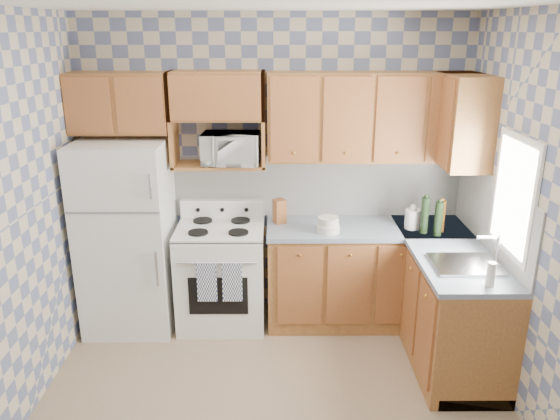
% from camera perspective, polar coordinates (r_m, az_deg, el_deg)
% --- Properties ---
extents(floor, '(3.40, 3.40, 0.00)m').
position_cam_1_polar(floor, '(4.09, -0.68, -20.38)').
color(floor, '#8A7356').
rests_on(floor, ground).
extents(back_wall, '(3.40, 0.02, 2.70)m').
position_cam_1_polar(back_wall, '(4.93, -0.64, 4.24)').
color(back_wall, slate).
rests_on(back_wall, ground).
extents(right_wall, '(0.02, 3.20, 2.70)m').
position_cam_1_polar(right_wall, '(3.80, 25.86, -2.11)').
color(right_wall, slate).
rests_on(right_wall, ground).
extents(backsplash_back, '(2.60, 0.02, 0.56)m').
position_cam_1_polar(backsplash_back, '(4.98, 3.98, 2.53)').
color(backsplash_back, white).
rests_on(backsplash_back, back_wall).
extents(backsplash_right, '(0.02, 1.60, 0.56)m').
position_cam_1_polar(backsplash_right, '(4.53, 21.23, -0.36)').
color(backsplash_right, white).
rests_on(backsplash_right, right_wall).
extents(refrigerator, '(0.75, 0.70, 1.68)m').
position_cam_1_polar(refrigerator, '(4.93, -15.64, -2.71)').
color(refrigerator, white).
rests_on(refrigerator, floor).
extents(stove_body, '(0.76, 0.65, 0.90)m').
position_cam_1_polar(stove_body, '(4.96, -6.10, -6.87)').
color(stove_body, white).
rests_on(stove_body, floor).
extents(cooktop, '(0.76, 0.65, 0.02)m').
position_cam_1_polar(cooktop, '(4.78, -6.28, -1.94)').
color(cooktop, silver).
rests_on(cooktop, stove_body).
extents(backguard, '(0.76, 0.08, 0.17)m').
position_cam_1_polar(backguard, '(5.01, -6.02, 0.18)').
color(backguard, white).
rests_on(backguard, cooktop).
extents(dish_towel_left, '(0.16, 0.02, 0.35)m').
position_cam_1_polar(dish_towel_left, '(4.61, -7.65, -7.49)').
color(dish_towel_left, navy).
rests_on(dish_towel_left, stove_body).
extents(dish_towel_right, '(0.16, 0.02, 0.35)m').
position_cam_1_polar(dish_towel_right, '(4.59, -5.01, -7.52)').
color(dish_towel_right, navy).
rests_on(dish_towel_right, stove_body).
extents(base_cabinets_back, '(1.75, 0.60, 0.88)m').
position_cam_1_polar(base_cabinets_back, '(5.03, 8.89, -6.77)').
color(base_cabinets_back, brown).
rests_on(base_cabinets_back, floor).
extents(base_cabinets_right, '(0.60, 1.60, 0.88)m').
position_cam_1_polar(base_cabinets_right, '(4.72, 16.84, -9.14)').
color(base_cabinets_right, brown).
rests_on(base_cabinets_right, floor).
extents(countertop_back, '(1.77, 0.63, 0.04)m').
position_cam_1_polar(countertop_back, '(4.84, 9.17, -1.86)').
color(countertop_back, slate).
rests_on(countertop_back, base_cabinets_back).
extents(countertop_right, '(0.63, 1.60, 0.04)m').
position_cam_1_polar(countertop_right, '(4.53, 17.31, -3.97)').
color(countertop_right, slate).
rests_on(countertop_right, base_cabinets_right).
extents(upper_cabinets_back, '(1.75, 0.33, 0.74)m').
position_cam_1_polar(upper_cabinets_back, '(4.74, 9.49, 9.57)').
color(upper_cabinets_back, brown).
rests_on(upper_cabinets_back, back_wall).
extents(upper_cabinets_fridge, '(0.82, 0.33, 0.50)m').
position_cam_1_polar(upper_cabinets_fridge, '(4.84, -16.42, 10.69)').
color(upper_cabinets_fridge, brown).
rests_on(upper_cabinets_fridge, back_wall).
extents(upper_cabinets_right, '(0.33, 0.70, 0.74)m').
position_cam_1_polar(upper_cabinets_right, '(4.74, 18.46, 8.87)').
color(upper_cabinets_right, brown).
rests_on(upper_cabinets_right, right_wall).
extents(microwave_shelf, '(0.80, 0.33, 0.03)m').
position_cam_1_polar(microwave_shelf, '(4.78, -6.32, 4.70)').
color(microwave_shelf, brown).
rests_on(microwave_shelf, back_wall).
extents(microwave, '(0.50, 0.35, 0.27)m').
position_cam_1_polar(microwave, '(4.71, -5.15, 6.41)').
color(microwave, white).
rests_on(microwave, microwave_shelf).
extents(sink, '(0.48, 0.40, 0.03)m').
position_cam_1_polar(sink, '(4.22, 18.79, -5.45)').
color(sink, '#B7B7BC').
rests_on(sink, countertop_right).
extents(window, '(0.02, 0.66, 0.86)m').
position_cam_1_polar(window, '(4.15, 23.26, 1.35)').
color(window, silver).
rests_on(window, right_wall).
extents(bottle_0, '(0.07, 0.07, 0.31)m').
position_cam_1_polar(bottle_0, '(4.72, 14.87, -0.54)').
color(bottle_0, black).
rests_on(bottle_0, countertop_back).
extents(bottle_1, '(0.07, 0.07, 0.29)m').
position_cam_1_polar(bottle_1, '(4.70, 16.22, -0.89)').
color(bottle_1, black).
rests_on(bottle_1, countertop_back).
extents(bottle_2, '(0.07, 0.07, 0.27)m').
position_cam_1_polar(bottle_2, '(4.81, 16.46, -0.61)').
color(bottle_2, '#5E340D').
rests_on(bottle_2, countertop_back).
extents(knife_block, '(0.13, 0.13, 0.21)m').
position_cam_1_polar(knife_block, '(4.82, -0.05, -0.12)').
color(knife_block, brown).
rests_on(knife_block, countertop_back).
extents(electric_kettle, '(0.13, 0.13, 0.17)m').
position_cam_1_polar(electric_kettle, '(4.83, 13.69, -0.92)').
color(electric_kettle, white).
rests_on(electric_kettle, countertop_back).
extents(food_containers, '(0.20, 0.20, 0.13)m').
position_cam_1_polar(food_containers, '(4.63, 5.07, -1.53)').
color(food_containers, beige).
rests_on(food_containers, countertop_back).
extents(soap_bottle, '(0.06, 0.06, 0.17)m').
position_cam_1_polar(soap_bottle, '(3.92, 21.18, -6.29)').
color(soap_bottle, beige).
rests_on(soap_bottle, countertop_right).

